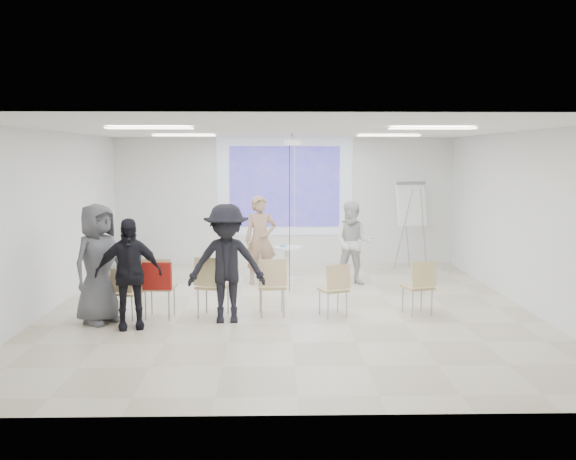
{
  "coord_description": "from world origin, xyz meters",
  "views": [
    {
      "loc": [
        -0.24,
        -10.66,
        2.59
      ],
      "look_at": [
        0.0,
        0.8,
        1.25
      ],
      "focal_mm": 40.0,
      "sensor_mm": 36.0,
      "label": 1
    }
  ],
  "objects_px": {
    "chair_far_left": "(125,289)",
    "chair_right_inner": "(335,286)",
    "audience_mid": "(226,256)",
    "laptop": "(213,284)",
    "player_left": "(260,234)",
    "chair_right_far": "(420,283)",
    "av_cart": "(129,256)",
    "player_right": "(353,238)",
    "audience_outer": "(98,257)",
    "audience_left": "(128,265)",
    "pedestal_table": "(287,261)",
    "chair_left_mid": "(158,283)",
    "chair_left_inner": "(211,282)",
    "flipchart_easel": "(411,205)",
    "chair_center": "(272,282)"
  },
  "relations": [
    {
      "from": "audience_mid",
      "to": "audience_outer",
      "type": "xyz_separation_m",
      "value": [
        -1.97,
        0.0,
        -0.01
      ]
    },
    {
      "from": "audience_mid",
      "to": "laptop",
      "type": "bearing_deg",
      "value": 120.39
    },
    {
      "from": "pedestal_table",
      "to": "chair_left_inner",
      "type": "height_order",
      "value": "chair_left_inner"
    },
    {
      "from": "chair_far_left",
      "to": "chair_center",
      "type": "height_order",
      "value": "chair_center"
    },
    {
      "from": "pedestal_table",
      "to": "audience_mid",
      "type": "relative_size",
      "value": 0.34
    },
    {
      "from": "av_cart",
      "to": "audience_mid",
      "type": "bearing_deg",
      "value": -55.62
    },
    {
      "from": "audience_left",
      "to": "chair_left_mid",
      "type": "bearing_deg",
      "value": 42.89
    },
    {
      "from": "chair_left_inner",
      "to": "chair_right_far",
      "type": "distance_m",
      "value": 3.36
    },
    {
      "from": "chair_far_left",
      "to": "chair_right_inner",
      "type": "bearing_deg",
      "value": 17.86
    },
    {
      "from": "chair_left_inner",
      "to": "flipchart_easel",
      "type": "bearing_deg",
      "value": 61.94
    },
    {
      "from": "chair_far_left",
      "to": "audience_mid",
      "type": "xyz_separation_m",
      "value": [
        1.61,
        -0.18,
        0.56
      ]
    },
    {
      "from": "player_right",
      "to": "chair_right_far",
      "type": "height_order",
      "value": "player_right"
    },
    {
      "from": "player_right",
      "to": "chair_left_mid",
      "type": "bearing_deg",
      "value": -130.52
    },
    {
      "from": "pedestal_table",
      "to": "player_right",
      "type": "relative_size",
      "value": 0.38
    },
    {
      "from": "pedestal_table",
      "to": "audience_outer",
      "type": "bearing_deg",
      "value": -131.44
    },
    {
      "from": "chair_center",
      "to": "chair_right_far",
      "type": "xyz_separation_m",
      "value": [
        2.39,
        0.01,
        -0.03
      ]
    },
    {
      "from": "chair_left_mid",
      "to": "chair_center",
      "type": "xyz_separation_m",
      "value": [
        1.8,
        0.12,
        -0.02
      ]
    },
    {
      "from": "chair_right_far",
      "to": "audience_outer",
      "type": "distance_m",
      "value": 5.1
    },
    {
      "from": "chair_left_mid",
      "to": "pedestal_table",
      "type": "bearing_deg",
      "value": 60.71
    },
    {
      "from": "chair_center",
      "to": "audience_left",
      "type": "relative_size",
      "value": 0.5
    },
    {
      "from": "player_right",
      "to": "audience_outer",
      "type": "bearing_deg",
      "value": -134.75
    },
    {
      "from": "pedestal_table",
      "to": "chair_right_far",
      "type": "distance_m",
      "value": 3.69
    },
    {
      "from": "chair_left_mid",
      "to": "flipchart_easel",
      "type": "height_order",
      "value": "flipchart_easel"
    },
    {
      "from": "chair_right_far",
      "to": "av_cart",
      "type": "distance_m",
      "value": 7.03
    },
    {
      "from": "audience_outer",
      "to": "pedestal_table",
      "type": "bearing_deg",
      "value": -6.43
    },
    {
      "from": "av_cart",
      "to": "chair_center",
      "type": "bearing_deg",
      "value": -47.29
    },
    {
      "from": "chair_left_mid",
      "to": "av_cart",
      "type": "bearing_deg",
      "value": 112.69
    },
    {
      "from": "player_left",
      "to": "laptop",
      "type": "height_order",
      "value": "player_left"
    },
    {
      "from": "chair_right_inner",
      "to": "chair_right_far",
      "type": "height_order",
      "value": "chair_right_far"
    },
    {
      "from": "player_right",
      "to": "av_cart",
      "type": "bearing_deg",
      "value": 172.6
    },
    {
      "from": "chair_right_inner",
      "to": "audience_outer",
      "type": "distance_m",
      "value": 3.73
    },
    {
      "from": "player_left",
      "to": "pedestal_table",
      "type": "bearing_deg",
      "value": 25.38
    },
    {
      "from": "laptop",
      "to": "player_left",
      "type": "bearing_deg",
      "value": -90.48
    },
    {
      "from": "chair_left_inner",
      "to": "chair_right_far",
      "type": "bearing_deg",
      "value": 15.72
    },
    {
      "from": "chair_far_left",
      "to": "audience_mid",
      "type": "relative_size",
      "value": 0.4
    },
    {
      "from": "laptop",
      "to": "audience_mid",
      "type": "xyz_separation_m",
      "value": [
        0.25,
        -0.37,
        0.52
      ]
    },
    {
      "from": "chair_left_mid",
      "to": "chair_center",
      "type": "bearing_deg",
      "value": 8.0
    },
    {
      "from": "chair_left_mid",
      "to": "chair_right_inner",
      "type": "bearing_deg",
      "value": 5.43
    },
    {
      "from": "chair_right_far",
      "to": "av_cart",
      "type": "bearing_deg",
      "value": 127.21
    },
    {
      "from": "chair_center",
      "to": "chair_right_inner",
      "type": "xyz_separation_m",
      "value": [
        1.01,
        -0.06,
        -0.05
      ]
    },
    {
      "from": "pedestal_table",
      "to": "chair_far_left",
      "type": "xyz_separation_m",
      "value": [
        -2.62,
        -3.2,
        0.09
      ]
    },
    {
      "from": "chair_right_far",
      "to": "audience_left",
      "type": "distance_m",
      "value": 4.6
    },
    {
      "from": "chair_right_inner",
      "to": "flipchart_easel",
      "type": "bearing_deg",
      "value": 44.47
    },
    {
      "from": "chair_right_far",
      "to": "av_cart",
      "type": "height_order",
      "value": "chair_right_far"
    },
    {
      "from": "chair_right_inner",
      "to": "audience_mid",
      "type": "height_order",
      "value": "audience_mid"
    },
    {
      "from": "audience_left",
      "to": "audience_mid",
      "type": "relative_size",
      "value": 0.91
    },
    {
      "from": "player_left",
      "to": "chair_left_inner",
      "type": "relative_size",
      "value": 2.04
    },
    {
      "from": "player_right",
      "to": "audience_outer",
      "type": "xyz_separation_m",
      "value": [
        -4.29,
        -2.89,
        0.11
      ]
    },
    {
      "from": "chair_right_inner",
      "to": "audience_left",
      "type": "xyz_separation_m",
      "value": [
        -3.15,
        -0.59,
        0.44
      ]
    },
    {
      "from": "chair_far_left",
      "to": "audience_left",
      "type": "bearing_deg",
      "value": -54.42
    }
  ]
}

